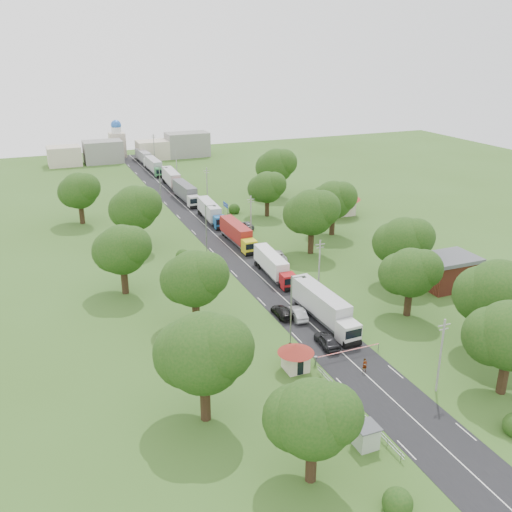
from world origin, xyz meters
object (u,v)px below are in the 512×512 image
guard_booth (296,354)px  pedestrian_near (365,365)px  boom_barrier (338,354)px  car_lane_mid (298,313)px  info_sign (226,208)px  car_lane_front (327,340)px  truck_0 (324,307)px

guard_booth → pedestrian_near: size_ratio=2.61×
guard_booth → boom_barrier: bearing=0.0°
car_lane_mid → pedestrian_near: size_ratio=2.83×
info_sign → pedestrian_near: size_ratio=2.43×
boom_barrier → car_lane_front: car_lane_front is taller
info_sign → car_lane_front: bearing=-96.3°
car_lane_front → boom_barrier: bearing=88.6°
truck_0 → car_lane_mid: size_ratio=3.26×
car_lane_mid → boom_barrier: bearing=95.6°
boom_barrier → guard_booth: 5.98m
guard_booth → info_sign: size_ratio=1.07×
boom_barrier → pedestrian_near: (1.58, -3.50, -0.05)m
pedestrian_near → car_lane_front: bearing=103.7°
car_lane_front → pedestrian_near: 7.11m
guard_booth → car_lane_front: (6.20, 3.50, -1.33)m
info_sign → truck_0: truck_0 is taller
truck_0 → pedestrian_near: (-1.65, -13.28, -1.45)m
truck_0 → pedestrian_near: bearing=-97.1°
guard_booth → pedestrian_near: 8.31m
guard_booth → pedestrian_near: (7.42, -3.50, -1.32)m
info_sign → truck_0: size_ratio=0.26×
guard_booth → car_lane_front: guard_booth is taller
boom_barrier → info_sign: bearing=83.8°
guard_booth → truck_0: (9.08, 9.78, 0.13)m
info_sign → pedestrian_near: bearing=-94.5°
car_lane_mid → pedestrian_near: pedestrian_near is taller
boom_barrier → pedestrian_near: size_ratio=5.47×
car_lane_front → car_lane_mid: car_lane_front is taller
guard_booth → pedestrian_near: bearing=-25.2°
truck_0 → car_lane_front: truck_0 is taller
boom_barrier → car_lane_mid: bearing=88.3°
boom_barrier → car_lane_front: 3.52m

